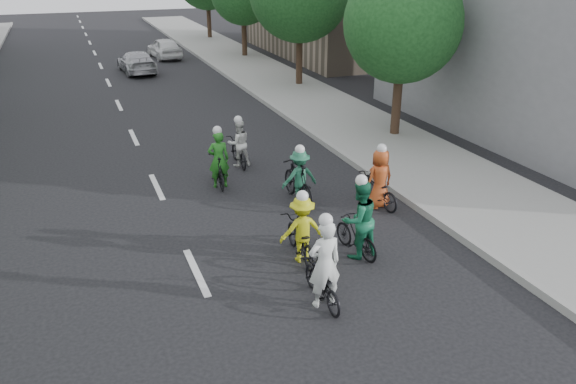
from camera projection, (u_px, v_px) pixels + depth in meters
ground at (196, 272)px, 11.72m from camera, size 120.00×120.00×0.00m
sidewalk_right at (333, 114)px, 22.95m from camera, size 4.00×80.00×0.15m
curb_right at (289, 118)px, 22.28m from camera, size 0.18×80.00×0.18m
tree_r_0 at (403, 24)px, 18.78m from camera, size 4.00×4.00×5.97m
cyclist_0 at (219, 165)px, 15.84m from camera, size 0.64×1.57×1.79m
cyclist_1 at (323, 275)px, 10.46m from camera, size 0.64×1.53×1.91m
cyclist_2 at (378, 185)px, 14.58m from camera, size 0.83×1.71×1.73m
cyclist_3 at (301, 234)px, 12.01m from camera, size 1.00×1.76×1.64m
cyclist_4 at (358, 225)px, 12.12m from camera, size 0.95×1.52×1.91m
cyclist_5 at (299, 180)px, 14.76m from camera, size 0.96×1.88×1.63m
cyclist_6 at (239, 148)px, 17.44m from camera, size 0.73×1.62×1.60m
follow_car_lead at (137, 62)px, 31.03m from camera, size 1.93×4.15×1.17m
follow_car_trail at (164, 48)px, 35.31m from camera, size 1.86×3.86×1.27m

